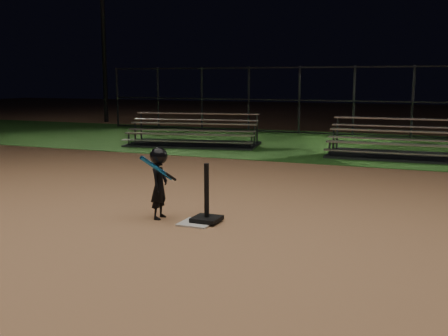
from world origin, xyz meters
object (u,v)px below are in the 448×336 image
(home_plate, at_px, (197,223))
(batting_tee, at_px, (207,210))
(bleacher_left, at_px, (193,139))
(light_pole_left, at_px, (102,15))
(bleacher_right, at_px, (408,150))
(child_batter, at_px, (159,181))

(home_plate, distance_m, batting_tee, 0.23)
(bleacher_left, bearing_deg, light_pole_left, 128.87)
(bleacher_left, distance_m, bleacher_right, 6.33)
(home_plate, xyz_separation_m, batting_tee, (0.10, 0.11, 0.17))
(child_batter, relative_size, light_pole_left, 0.13)
(home_plate, xyz_separation_m, child_batter, (-0.63, 0.06, 0.55))
(batting_tee, xyz_separation_m, light_pole_left, (-12.10, 14.83, 4.77))
(bleacher_left, height_order, light_pole_left, light_pole_left)
(light_pole_left, bearing_deg, batting_tee, -50.78)
(child_batter, bearing_deg, bleacher_right, -24.55)
(batting_tee, xyz_separation_m, child_batter, (-0.74, -0.05, 0.38))
(child_batter, relative_size, bleacher_left, 0.25)
(home_plate, height_order, child_batter, child_batter)
(child_batter, bearing_deg, bleacher_left, 18.35)
(bleacher_left, relative_size, light_pole_left, 0.51)
(home_plate, relative_size, bleacher_left, 0.11)
(home_plate, height_order, bleacher_left, bleacher_left)
(home_plate, bearing_deg, light_pole_left, 128.77)
(batting_tee, bearing_deg, home_plate, -132.56)
(child_batter, xyz_separation_m, bleacher_left, (-3.43, 8.16, -0.36))
(bleacher_left, xyz_separation_m, bleacher_right, (6.33, -0.24, 0.00))
(bleacher_right, height_order, light_pole_left, light_pole_left)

